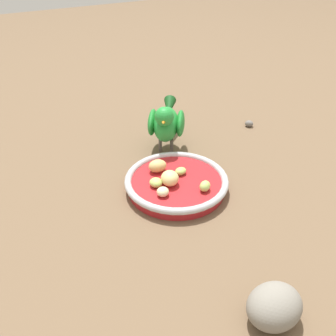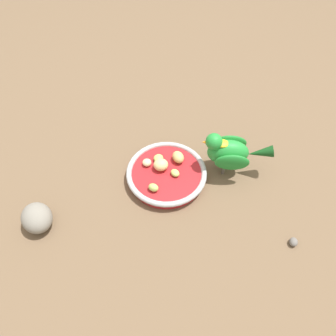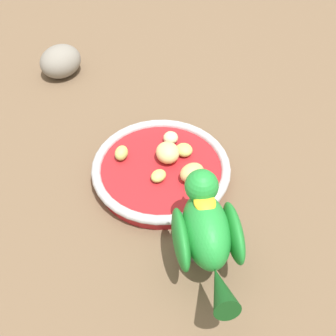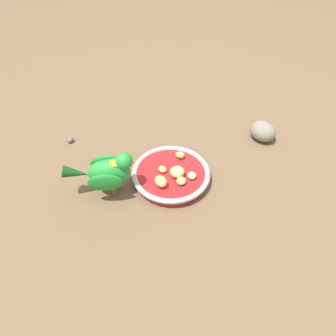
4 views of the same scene
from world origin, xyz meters
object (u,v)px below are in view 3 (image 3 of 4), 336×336
at_px(apple_piece_3, 168,153).
at_px(apple_piece_4, 158,176).
at_px(apple_piece_1, 184,150).
at_px(apple_piece_0, 171,138).
at_px(rock_large, 60,61).
at_px(apple_piece_5, 192,173).
at_px(apple_piece_2, 121,153).
at_px(parrot, 207,231).
at_px(feeding_bowl, 161,171).

height_order(apple_piece_3, apple_piece_4, apple_piece_3).
distance_m(apple_piece_1, apple_piece_3, 0.03).
relative_size(apple_piece_0, apple_piece_3, 0.62).
xyz_separation_m(apple_piece_3, rock_large, (0.01, 0.33, -0.01)).
relative_size(apple_piece_0, apple_piece_1, 0.90).
xyz_separation_m(apple_piece_0, apple_piece_3, (-0.03, -0.03, 0.01)).
distance_m(apple_piece_5, rock_large, 0.39).
relative_size(apple_piece_0, apple_piece_2, 0.91).
height_order(parrot, rock_large, parrot).
xyz_separation_m(feeding_bowl, apple_piece_2, (-0.03, 0.06, 0.02)).
bearing_deg(apple_piece_2, parrot, -97.09).
bearing_deg(apple_piece_3, apple_piece_0, 41.46).
relative_size(apple_piece_3, parrot, 0.23).
height_order(apple_piece_4, rock_large, rock_large).
xyz_separation_m(apple_piece_0, apple_piece_4, (-0.07, -0.05, -0.00)).
height_order(feeding_bowl, parrot, parrot).
xyz_separation_m(apple_piece_1, apple_piece_2, (-0.08, 0.06, 0.00)).
distance_m(apple_piece_0, apple_piece_1, 0.03).
bearing_deg(parrot, apple_piece_5, -2.75).
height_order(apple_piece_0, apple_piece_3, apple_piece_3).
height_order(feeding_bowl, apple_piece_1, apple_piece_1).
bearing_deg(apple_piece_2, apple_piece_3, -44.65).
relative_size(apple_piece_1, apple_piece_3, 0.69).
relative_size(apple_piece_2, apple_piece_5, 0.69).
bearing_deg(apple_piece_5, apple_piece_2, 116.19).
bearing_deg(apple_piece_0, parrot, -119.84).
bearing_deg(rock_large, apple_piece_0, -87.13).
height_order(apple_piece_0, apple_piece_2, apple_piece_2).
height_order(feeding_bowl, apple_piece_3, apple_piece_3).
distance_m(apple_piece_5, parrot, 0.14).
bearing_deg(feeding_bowl, rock_large, 84.25).
distance_m(apple_piece_3, apple_piece_5, 0.05).
bearing_deg(apple_piece_2, apple_piece_0, -16.77).
bearing_deg(apple_piece_1, apple_piece_0, 86.07).
distance_m(apple_piece_2, apple_piece_3, 0.07).
xyz_separation_m(apple_piece_2, apple_piece_5, (0.05, -0.11, 0.00)).
relative_size(apple_piece_0, apple_piece_5, 0.63).
bearing_deg(apple_piece_2, feeding_bowl, -60.55).
bearing_deg(parrot, rock_large, 22.72).
bearing_deg(parrot, apple_piece_1, -1.08).
bearing_deg(rock_large, parrot, -100.67).
bearing_deg(apple_piece_4, feeding_bowl, 39.75).
bearing_deg(apple_piece_2, apple_piece_4, -79.27).
bearing_deg(apple_piece_4, apple_piece_3, 29.98).
xyz_separation_m(feeding_bowl, apple_piece_1, (0.05, -0.00, 0.02)).
height_order(apple_piece_0, parrot, parrot).
height_order(apple_piece_2, apple_piece_5, apple_piece_5).
relative_size(feeding_bowl, parrot, 1.26).
relative_size(apple_piece_0, apple_piece_4, 0.95).
xyz_separation_m(apple_piece_2, parrot, (-0.03, -0.21, 0.04)).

